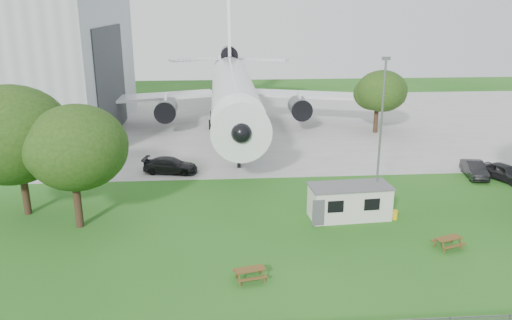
{
  "coord_description": "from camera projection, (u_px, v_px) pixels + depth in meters",
  "views": [
    {
      "loc": [
        -3.91,
        -29.37,
        15.69
      ],
      "look_at": [
        -1.07,
        8.0,
        4.0
      ],
      "focal_mm": 35.0,
      "sensor_mm": 36.0,
      "label": 1
    }
  ],
  "objects": [
    {
      "name": "airliner",
      "position": [
        233.0,
        88.0,
        65.33
      ],
      "size": [
        46.36,
        47.73,
        17.69
      ],
      "color": "white",
      "rests_on": "ground"
    },
    {
      "name": "car_ne_hatch",
      "position": [
        505.0,
        172.0,
        46.36
      ],
      "size": [
        3.54,
        4.95,
        1.57
      ],
      "primitive_type": "imported",
      "rotation": [
        0.0,
        0.0,
        0.41
      ],
      "color": "black",
      "rests_on": "ground"
    },
    {
      "name": "ground",
      "position": [
        281.0,
        253.0,
        32.91
      ],
      "size": [
        160.0,
        160.0,
        0.0
      ],
      "primitive_type": "plane",
      "color": "#377826"
    },
    {
      "name": "concrete_apron",
      "position": [
        247.0,
        123.0,
        69.08
      ],
      "size": [
        120.0,
        46.0,
        0.03
      ],
      "primitive_type": "cube",
      "color": "#B7B7B2",
      "rests_on": "ground"
    },
    {
      "name": "tree_west_big",
      "position": [
        17.0,
        134.0,
        37.24
      ],
      "size": [
        9.11,
        9.11,
        11.02
      ],
      "color": "#382619",
      "rests_on": "ground"
    },
    {
      "name": "picnic_west",
      "position": [
        250.0,
        280.0,
        29.72
      ],
      "size": [
        2.08,
        1.86,
        0.76
      ],
      "primitive_type": null,
      "rotation": [
        0.0,
        0.0,
        0.22
      ],
      "color": "brown",
      "rests_on": "ground"
    },
    {
      "name": "site_cabin",
      "position": [
        350.0,
        201.0,
        38.11
      ],
      "size": [
        6.84,
        3.17,
        2.62
      ],
      "color": "silver",
      "rests_on": "ground"
    },
    {
      "name": "lamp_mast",
      "position": [
        380.0,
        139.0,
        37.62
      ],
      "size": [
        0.16,
        0.16,
        12.0
      ],
      "primitive_type": "cylinder",
      "color": "slate",
      "rests_on": "ground"
    },
    {
      "name": "picnic_east",
      "position": [
        448.0,
        248.0,
        33.66
      ],
      "size": [
        2.19,
        2.0,
        0.76
      ],
      "primitive_type": null,
      "rotation": [
        0.0,
        0.0,
        0.33
      ],
      "color": "brown",
      "rests_on": "ground"
    },
    {
      "name": "car_ne_sedan",
      "position": [
        474.0,
        169.0,
        47.32
      ],
      "size": [
        2.34,
        4.7,
        1.48
      ],
      "primitive_type": "imported",
      "rotation": [
        0.0,
        0.0,
        -0.18
      ],
      "color": "black",
      "rests_on": "ground"
    },
    {
      "name": "tree_west_small",
      "position": [
        72.0,
        150.0,
        35.16
      ],
      "size": [
        7.49,
        7.49,
        9.62
      ],
      "color": "#382619",
      "rests_on": "ground"
    },
    {
      "name": "tree_far_apron",
      "position": [
        378.0,
        94.0,
        62.45
      ],
      "size": [
        6.36,
        6.36,
        8.2
      ],
      "color": "#382619",
      "rests_on": "ground"
    },
    {
      "name": "car_apron_van",
      "position": [
        170.0,
        165.0,
        48.42
      ],
      "size": [
        5.55,
        3.04,
        1.52
      ],
      "primitive_type": "imported",
      "rotation": [
        0.0,
        0.0,
        1.39
      ],
      "color": "black",
      "rests_on": "ground"
    }
  ]
}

